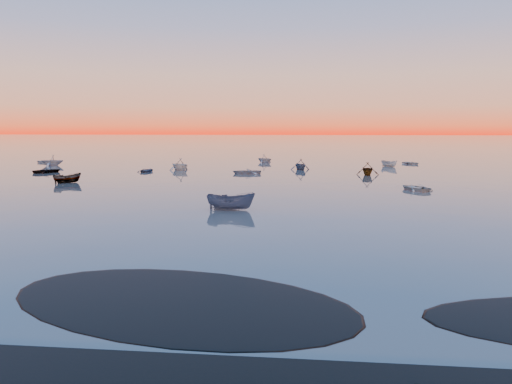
# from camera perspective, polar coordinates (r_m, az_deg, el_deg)

# --- Properties ---
(ground) EXTENTS (600.00, 600.00, 0.00)m
(ground) POSITION_cam_1_polar(r_m,az_deg,el_deg) (117.55, 4.94, 4.05)
(ground) COLOR #70645D
(ground) RESTS_ON ground
(mud_lobes) EXTENTS (140.00, 6.00, 0.07)m
(mud_lobes) POSITION_cam_1_polar(r_m,az_deg,el_deg) (17.90, -1.59, -15.58)
(mud_lobes) COLOR black
(mud_lobes) RESTS_ON ground
(moored_fleet) EXTENTS (124.00, 58.00, 1.20)m
(moored_fleet) POSITION_cam_1_polar(r_m,az_deg,el_deg) (70.70, 4.20, 1.78)
(moored_fleet) COLOR beige
(moored_fleet) RESTS_ON ground
(boat_near_center) EXTENTS (1.80, 4.19, 1.45)m
(boat_near_center) POSITION_cam_1_polar(r_m,az_deg,el_deg) (42.41, -2.90, -2.04)
(boat_near_center) COLOR #31415F
(boat_near_center) RESTS_ON ground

